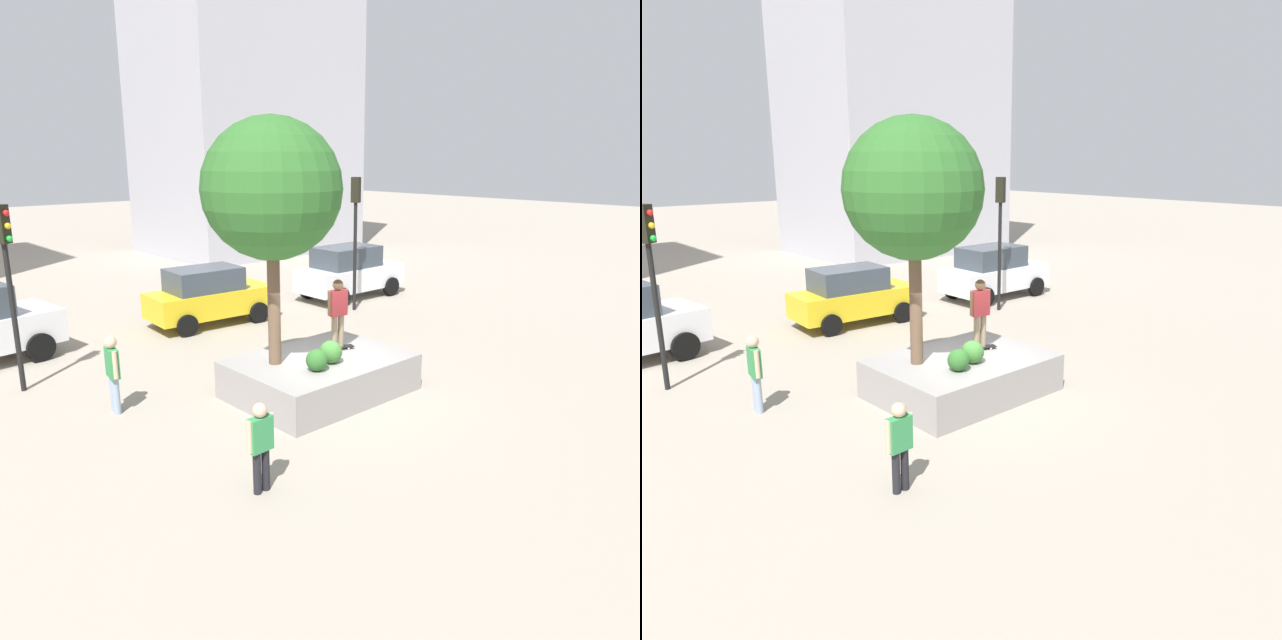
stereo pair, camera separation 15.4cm
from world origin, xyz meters
TOP-DOWN VIEW (x-y plane):
  - ground_plane at (0.00, 0.00)m, footprint 120.00×120.00m
  - planter_ledge at (-0.10, 0.17)m, footprint 3.89×2.84m
  - plaza_tree at (-1.09, 0.57)m, footprint 2.97×2.97m
  - boxwood_shrub at (-0.16, -0.25)m, footprint 0.52×0.52m
  - hedge_clump at (-0.73, -0.42)m, footprint 0.48×0.48m
  - skateboard at (0.62, 0.33)m, footprint 0.82×0.48m
  - skateboarder at (0.62, 0.33)m, footprint 0.55×0.26m
  - taxi_cab at (1.32, 7.04)m, footprint 4.14×2.13m
  - sedan_parked at (7.41, 6.67)m, footprint 4.31×2.04m
  - traffic_light_corner at (6.15, 5.14)m, footprint 0.37×0.35m
  - traffic_light_median at (-5.12, 5.02)m, footprint 0.37×0.37m
  - passerby_with_bag at (-3.72, -2.34)m, footprint 0.53×0.24m
  - pedestrian_crossing at (-4.07, 2.34)m, footprint 0.27×0.57m
  - brick_midrise at (12.00, 19.35)m, footprint 10.68×7.94m

SIDE VIEW (x-z plane):
  - ground_plane at x=0.00m, z-range 0.00..0.00m
  - planter_ledge at x=-0.10m, z-range 0.00..0.87m
  - passerby_with_bag at x=-3.72m, z-range 0.12..1.69m
  - skateboard at x=0.62m, z-range 0.89..0.96m
  - taxi_cab at x=1.32m, z-range 0.01..1.89m
  - pedestrian_crossing at x=-4.07m, z-range 0.13..1.85m
  - sedan_parked at x=7.41m, z-range 0.02..2.01m
  - hedge_clump at x=-0.73m, z-range 0.87..1.34m
  - boxwood_shrub at x=-0.16m, z-range 0.87..1.38m
  - skateboarder at x=0.62m, z-range 1.07..2.71m
  - traffic_light_median at x=-5.12m, z-range 0.80..5.12m
  - traffic_light_corner at x=6.15m, z-range 0.84..5.47m
  - plaza_tree at x=-1.09m, z-range 2.01..7.32m
  - brick_midrise at x=12.00m, z-range 0.00..19.24m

